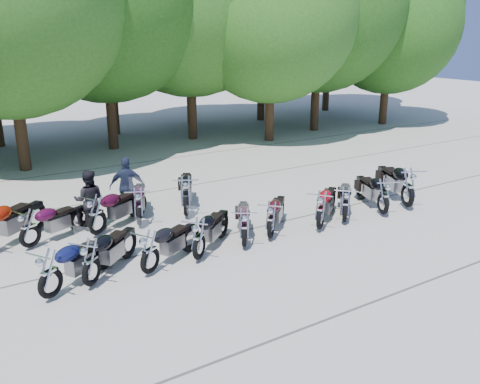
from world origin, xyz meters
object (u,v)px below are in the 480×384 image
motorcycle_4 (244,226)px  motorcycle_12 (96,213)px  motorcycle_0 (49,272)px  motorcycle_14 (186,195)px  rider_2 (127,187)px  motorcycle_7 (345,203)px  motorcycle_1 (90,261)px  motorcycle_13 (138,205)px  motorcycle_11 (29,227)px  motorcycle_6 (321,209)px  motorcycle_9 (409,186)px  rider_1 (89,200)px  motorcycle_3 (199,237)px  motorcycle_8 (384,195)px  motorcycle_5 (271,219)px  motorcycle_2 (150,251)px

motorcycle_4 → motorcycle_12: bearing=-11.9°
motorcycle_0 → motorcycle_14: (4.32, 2.78, 0.09)m
motorcycle_14 → rider_2: 1.69m
motorcycle_7 → motorcycle_1: bearing=43.1°
motorcycle_0 → motorcycle_12: size_ratio=0.95×
motorcycle_0 → motorcycle_14: bearing=-89.0°
motorcycle_14 → motorcycle_13: bearing=26.0°
motorcycle_11 → motorcycle_14: 4.17m
rider_2 → motorcycle_6: bearing=159.2°
motorcycle_0 → motorcycle_9: motorcycle_9 is taller
motorcycle_1 → motorcycle_11: 2.80m
rider_1 → motorcycle_12: bearing=111.6°
motorcycle_3 → motorcycle_11: motorcycle_3 is taller
motorcycle_0 → motorcycle_1: size_ratio=1.00×
motorcycle_7 → motorcycle_13: 5.60m
motorcycle_8 → motorcycle_14: 5.61m
motorcycle_7 → motorcycle_14: size_ratio=0.85×
motorcycle_1 → motorcycle_9: (9.38, -0.14, 0.11)m
motorcycle_0 → motorcycle_13: size_ratio=0.97×
motorcycle_4 → motorcycle_7: 3.25m
motorcycle_8 → motorcycle_9: 1.07m
motorcycle_7 → rider_2: bearing=4.8°
motorcycle_9 → motorcycle_3: bearing=23.9°
motorcycle_0 → motorcycle_14: size_ratio=0.87×
motorcycle_5 → motorcycle_12: (-3.63, 2.56, 0.06)m
motorcycle_5 → motorcycle_11: size_ratio=1.00×
motorcycle_11 → motorcycle_13: bearing=-113.7°
motorcycle_12 → rider_2: bearing=-78.4°
motorcycle_7 → motorcycle_9: motorcycle_9 is taller
motorcycle_1 → motorcycle_13: (2.10, 2.72, 0.02)m
motorcycle_3 → motorcycle_14: 2.94m
motorcycle_4 → motorcycle_12: (-2.77, 2.66, 0.05)m
motorcycle_5 → motorcycle_6: (1.46, -0.20, 0.05)m
motorcycle_5 → motorcycle_8: size_ratio=0.93×
motorcycle_2 → motorcycle_5: bearing=-114.5°
motorcycle_14 → rider_1: (-2.54, 0.58, 0.13)m
motorcycle_9 → motorcycle_12: motorcycle_9 is taller
motorcycle_1 → rider_1: bearing=-57.8°
motorcycle_6 → motorcycle_9: (3.35, -0.03, 0.09)m
motorcycle_1 → motorcycle_8: (8.31, -0.17, 0.02)m
motorcycle_1 → motorcycle_5: 4.58m
motorcycle_1 → motorcycle_3: bearing=-132.8°
motorcycle_0 → motorcycle_11: bearing=-34.9°
motorcycle_14 → motorcycle_11: bearing=26.9°
motorcycle_8 → motorcycle_13: (-6.21, 2.90, 0.00)m
motorcycle_0 → motorcycle_3: size_ratio=1.01×
motorcycle_8 → motorcycle_12: (-7.37, 2.83, 0.01)m
motorcycle_8 → motorcycle_11: motorcycle_8 is taller
motorcycle_0 → motorcycle_2: motorcycle_0 is taller
motorcycle_8 → motorcycle_13: size_ratio=1.00×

